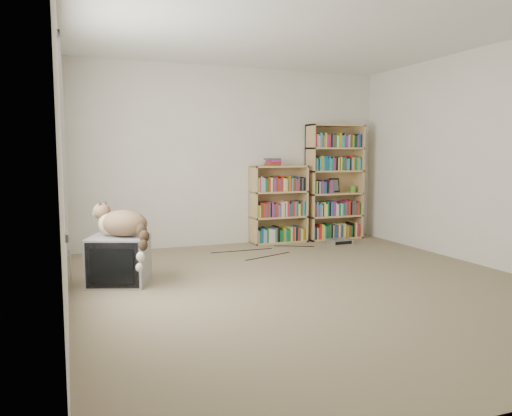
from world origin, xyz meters
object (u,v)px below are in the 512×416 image
object	(u,v)px
dvd_player	(340,241)
bookcase_tall	(334,185)
cat	(126,227)
crt_tv	(119,260)
bookcase_short	(278,207)

from	to	relation	value
dvd_player	bookcase_tall	bearing A→B (deg)	68.99
cat	dvd_player	size ratio (longest dim) A/B	2.43
crt_tv	bookcase_tall	world-z (taller)	bookcase_tall
cat	dvd_player	distance (m)	3.39
cat	bookcase_short	bearing A→B (deg)	70.71
bookcase_short	dvd_player	world-z (taller)	bookcase_short
cat	dvd_player	world-z (taller)	cat
crt_tv	dvd_player	bearing A→B (deg)	39.83
bookcase_short	bookcase_tall	bearing A→B (deg)	-0.05
crt_tv	bookcase_tall	bearing A→B (deg)	45.70
crt_tv	bookcase_short	distance (m)	2.90
bookcase_short	dvd_player	xyz separation A→B (m)	(0.77, -0.45, -0.48)
bookcase_tall	bookcase_short	world-z (taller)	bookcase_tall
crt_tv	bookcase_short	xyz separation A→B (m)	(2.41, 1.59, 0.28)
cat	bookcase_tall	world-z (taller)	bookcase_tall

